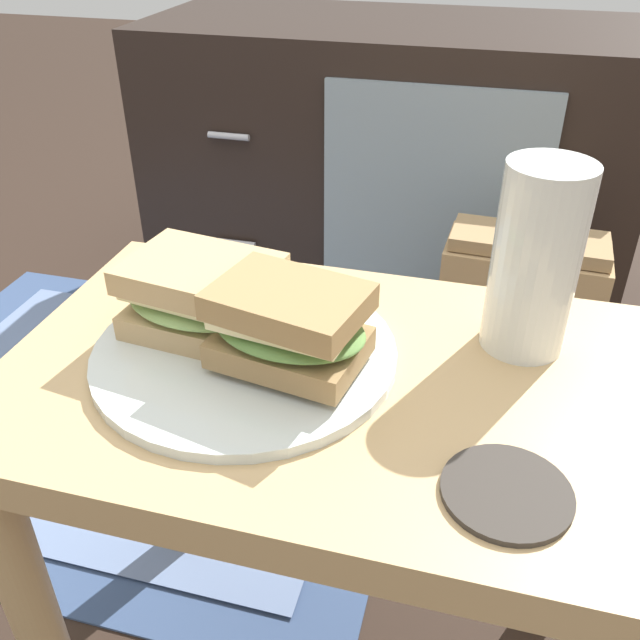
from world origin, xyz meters
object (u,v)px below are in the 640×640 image
Objects in this scene: tv_cabinet at (388,167)px; plate at (247,350)px; coaster at (507,492)px; paper_bag at (512,339)px; sandwich_front at (203,296)px; beer_glass at (535,262)px; sandwich_back at (289,325)px.

tv_cabinet is 3.64× the size of plate.
coaster is 0.68m from paper_bag.
coaster is at bearing -24.86° from sandwich_front.
tv_cabinet reaches higher than paper_bag.
plate is at bearing -115.95° from paper_bag.
coaster reaches higher than paper_bag.
plate is 0.71× the size of paper_bag.
beer_glass is (0.23, 0.08, 0.08)m from plate.
sandwich_front is 0.66m from paper_bag.
tv_cabinet is 0.99m from sandwich_back.
sandwich_front is at bearing 158.92° from plate.
sandwich_front is (-0.05, 0.02, 0.04)m from plate.
beer_glass reaches higher than paper_bag.
sandwich_back is 0.66m from paper_bag.
sandwich_front is at bearing -167.13° from beer_glass.
plate is 0.06m from sandwich_front.
paper_bag is (0.29, -0.43, -0.11)m from tv_cabinet.
tv_cabinet reaches higher than coaster.
plate is at bearing -87.74° from tv_cabinet.
tv_cabinet is at bearing 107.25° from beer_glass.
beer_glass is 0.56m from paper_bag.
tv_cabinet is at bearing 89.49° from sandwich_front.
tv_cabinet is at bearing 94.92° from sandwich_back.
coaster is (0.18, -0.09, -0.05)m from sandwich_back.
coaster is (0.26, -1.05, 0.17)m from tv_cabinet.
sandwich_front is 0.10m from sandwich_back.
plate is at bearing -21.08° from sandwich_front.
sandwich_back is at bearing -152.11° from beer_glass.
tv_cabinet is 5.72× the size of beer_glass.
sandwich_front is 0.40× the size of paper_bag.
sandwich_front is at bearing 158.92° from sandwich_back.
sandwich_front reaches higher than paper_bag.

